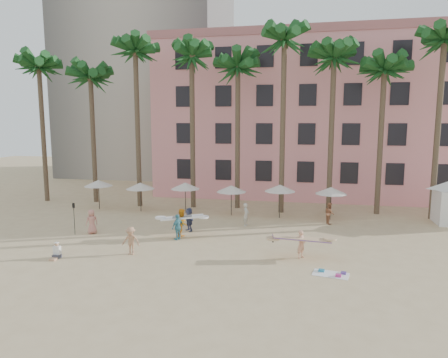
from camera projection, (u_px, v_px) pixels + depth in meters
The scene contains 11 objects.
ground at pixel (207, 270), 21.01m from camera, with size 120.00×120.00×0.00m, color #D1B789.
pink_hotel at pixel (325, 119), 43.71m from camera, with size 35.00×14.00×16.00m, color pink.
grey_tower at pixel (148, 2), 57.84m from camera, with size 22.00×18.00×50.00m, color #A89E8E.
palm_row at pixel (255, 59), 33.60m from camera, with size 44.40×5.40×16.30m.
umbrella_row at pixel (208, 187), 33.39m from camera, with size 22.50×2.70×2.73m.
beach_towel at pixel (332, 274), 20.43m from camera, with size 1.96×1.32×0.14m.
carrier_yellow at pixel (301, 242), 22.77m from camera, with size 3.34×1.34×1.64m.
carrier_white at pixel (182, 222), 26.85m from camera, with size 2.97×1.49×1.96m.
beachgoers at pixel (192, 223), 27.41m from camera, with size 17.29×10.47×1.72m.
paddle at pixel (74, 215), 27.47m from camera, with size 0.18×0.04×2.23m.
seated_man at pixel (56, 253), 22.80m from camera, with size 0.41×0.71×0.92m.
Camera 1 is at (4.88, -19.53, 7.76)m, focal length 32.00 mm.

